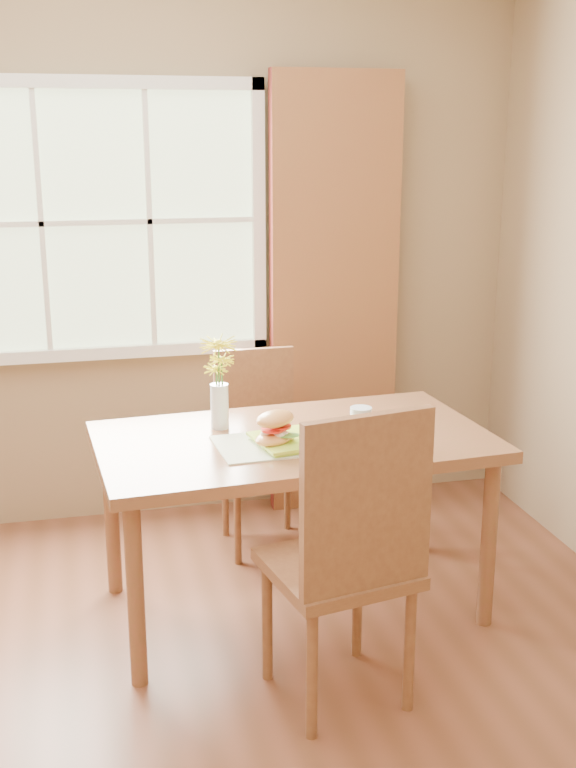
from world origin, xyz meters
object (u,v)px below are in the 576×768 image
at_px(dining_table, 294,454).
at_px(chair_near, 351,550).
at_px(chair_far, 259,440).
at_px(water_glass, 361,424).
at_px(flower_vase, 219,374).
at_px(croissant_sandwich, 275,428).

bearing_deg(dining_table, chair_near, -92.41).
height_order(chair_far, water_glass, chair_far).
bearing_deg(water_glass, flower_vase, 152.91).
height_order(chair_far, croissant_sandwich, chair_far).
height_order(chair_near, water_glass, chair_near).
bearing_deg(croissant_sandwich, chair_near, -113.16).
bearing_deg(flower_vase, water_glass, -27.09).
relative_size(dining_table, chair_near, 1.47).
height_order(dining_table, croissant_sandwich, croissant_sandwich).
xyz_separation_m(chair_near, chair_far, (-0.02, 1.39, -0.09)).
relative_size(chair_far, croissant_sandwich, 4.41).
bearing_deg(dining_table, water_glass, -24.25).
bearing_deg(chair_near, flower_vase, 96.96).
bearing_deg(chair_far, chair_near, -89.96).
bearing_deg(chair_far, water_glass, -72.80).
bearing_deg(chair_far, croissant_sandwich, -98.13).
distance_m(chair_near, croissant_sandwich, 0.64).
bearing_deg(dining_table, croissant_sandwich, -133.23).
relative_size(water_glass, flower_vase, 0.34).
distance_m(croissant_sandwich, flower_vase, 0.37).
height_order(dining_table, chair_far, chair_far).
bearing_deg(water_glass, chair_far, 107.93).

